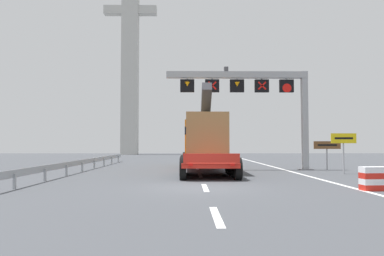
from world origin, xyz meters
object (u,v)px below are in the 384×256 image
(crash_barrier_striped, at_px, (374,179))
(overhead_lane_gantry, at_px, (255,91))
(tourist_info_sign_brown, at_px, (327,148))
(heavy_haul_truck_red, at_px, (203,141))
(exit_sign_yellow, at_px, (344,143))
(bridge_pylon_distant, at_px, (130,36))

(crash_barrier_striped, bearing_deg, overhead_lane_gantry, 102.47)
(tourist_info_sign_brown, bearing_deg, heavy_haul_truck_red, 174.98)
(overhead_lane_gantry, distance_m, exit_sign_yellow, 6.72)
(crash_barrier_striped, bearing_deg, exit_sign_yellow, 74.52)
(overhead_lane_gantry, distance_m, bridge_pylon_distant, 42.98)
(heavy_haul_truck_red, relative_size, bridge_pylon_distant, 0.35)
(crash_barrier_striped, xyz_separation_m, bridge_pylon_distant, (-16.97, 48.72, 19.91))
(heavy_haul_truck_red, bearing_deg, tourist_info_sign_brown, -5.02)
(crash_barrier_striped, distance_m, bridge_pylon_distant, 55.30)
(crash_barrier_striped, bearing_deg, bridge_pylon_distant, 109.20)
(overhead_lane_gantry, xyz_separation_m, tourist_info_sign_brown, (4.77, -0.34, -3.88))
(heavy_haul_truck_red, xyz_separation_m, tourist_info_sign_brown, (8.31, -0.73, -0.47))
(overhead_lane_gantry, bearing_deg, tourist_info_sign_brown, -4.10)
(heavy_haul_truck_red, xyz_separation_m, exit_sign_yellow, (8.17, -3.70, -0.16))
(overhead_lane_gantry, height_order, heavy_haul_truck_red, overhead_lane_gantry)
(heavy_haul_truck_red, distance_m, exit_sign_yellow, 8.97)
(exit_sign_yellow, distance_m, tourist_info_sign_brown, 2.99)
(overhead_lane_gantry, distance_m, tourist_info_sign_brown, 6.16)
(heavy_haul_truck_red, bearing_deg, bridge_pylon_distant, 106.42)
(heavy_haul_truck_red, bearing_deg, crash_barrier_striped, -62.46)
(bridge_pylon_distant, bearing_deg, crash_barrier_striped, -70.80)
(overhead_lane_gantry, height_order, crash_barrier_striped, overhead_lane_gantry)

